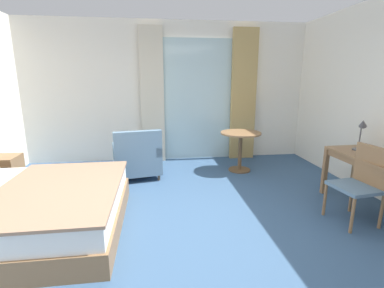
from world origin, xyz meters
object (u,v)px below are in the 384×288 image
round_cafe_table (240,142)px  writing_desk (381,166)px  desk_lamp (362,130)px  armchair_by_window (137,158)px  nightstand (3,173)px  desk_chair (361,180)px  bed (23,209)px

round_cafe_table → writing_desk: bearing=-57.6°
desk_lamp → armchair_by_window: bearing=159.5°
nightstand → desk_chair: size_ratio=0.58×
nightstand → desk_chair: 4.97m
armchair_by_window → desk_chair: bearing=-34.4°
desk_chair → round_cafe_table: bearing=112.8°
bed → nightstand: bearing=122.9°
nightstand → desk_lamp: (5.17, -0.89, 0.71)m
desk_chair → armchair_by_window: (-2.71, 1.86, -0.17)m
nightstand → armchair_by_window: (2.00, 0.29, 0.08)m
bed → desk_chair: bed is taller
bed → desk_lamp: bearing=5.7°
desk_chair → desk_lamp: bearing=55.3°
desk_chair → writing_desk: bearing=19.9°
writing_desk → desk_chair: (-0.35, -0.13, -0.12)m
nightstand → writing_desk: writing_desk is taller
desk_lamp → armchair_by_window: size_ratio=0.50×
bed → armchair_by_window: (1.14, 1.62, 0.07)m
writing_desk → desk_chair: 0.39m
desk_lamp → desk_chair: bearing=-124.7°
armchair_by_window → round_cafe_table: 1.88m
nightstand → desk_lamp: size_ratio=1.23×
desk_chair → bed: bearing=176.4°
bed → desk_chair: bearing=-3.6°
nightstand → round_cafe_table: round_cafe_table is taller
bed → desk_lamp: desk_lamp is taller
round_cafe_table → desk_lamp: bearing=-45.7°
bed → writing_desk: 4.22m
armchair_by_window → bed: bearing=-125.3°
nightstand → armchair_by_window: size_ratio=0.61×
desk_lamp → armchair_by_window: 3.44m
round_cafe_table → bed: bearing=-149.5°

